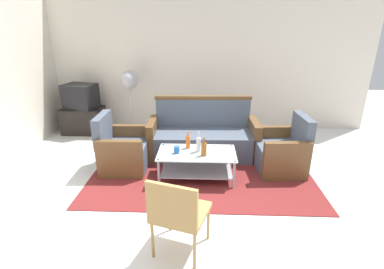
{
  "coord_description": "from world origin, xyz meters",
  "views": [
    {
      "loc": [
        -0.11,
        -3.0,
        2.1
      ],
      "look_at": [
        -0.27,
        0.8,
        0.65
      ],
      "focal_mm": 27.08,
      "sensor_mm": 36.0,
      "label": 1
    }
  ],
  "objects_px": {
    "bottle_orange": "(188,142)",
    "couch": "(203,138)",
    "tv_stand": "(84,120)",
    "cup": "(177,150)",
    "armchair_right": "(282,152)",
    "bottle_clear": "(199,144)",
    "pedestal_fan": "(130,83)",
    "armchair_left": "(123,151)",
    "wicker_chair": "(177,211)",
    "bottle_brown": "(204,149)",
    "coffee_table": "(197,161)",
    "television": "(81,96)"
  },
  "relations": [
    {
      "from": "coffee_table",
      "to": "wicker_chair",
      "type": "distance_m",
      "value": 1.52
    },
    {
      "from": "cup",
      "to": "television",
      "type": "xyz_separation_m",
      "value": [
        -2.08,
        1.86,
        0.3
      ]
    },
    {
      "from": "couch",
      "to": "armchair_right",
      "type": "xyz_separation_m",
      "value": [
        1.19,
        -0.5,
        -0.03
      ]
    },
    {
      "from": "bottle_clear",
      "to": "cup",
      "type": "distance_m",
      "value": 0.32
    },
    {
      "from": "bottle_clear",
      "to": "wicker_chair",
      "type": "bearing_deg",
      "value": -96.08
    },
    {
      "from": "television",
      "to": "wicker_chair",
      "type": "relative_size",
      "value": 0.82
    },
    {
      "from": "armchair_left",
      "to": "tv_stand",
      "type": "bearing_deg",
      "value": -142.75
    },
    {
      "from": "bottle_brown",
      "to": "television",
      "type": "relative_size",
      "value": 0.38
    },
    {
      "from": "bottle_clear",
      "to": "pedestal_fan",
      "type": "distance_m",
      "value": 2.36
    },
    {
      "from": "bottle_orange",
      "to": "television",
      "type": "distance_m",
      "value": 2.81
    },
    {
      "from": "television",
      "to": "bottle_orange",
      "type": "bearing_deg",
      "value": 157.24
    },
    {
      "from": "couch",
      "to": "bottle_orange",
      "type": "bearing_deg",
      "value": 70.34
    },
    {
      "from": "bottle_clear",
      "to": "wicker_chair",
      "type": "xyz_separation_m",
      "value": [
        -0.16,
        -1.53,
        -0.03
      ]
    },
    {
      "from": "bottle_orange",
      "to": "couch",
      "type": "bearing_deg",
      "value": 72.05
    },
    {
      "from": "couch",
      "to": "cup",
      "type": "distance_m",
      "value": 0.93
    },
    {
      "from": "bottle_clear",
      "to": "armchair_right",
      "type": "bearing_deg",
      "value": 12.88
    },
    {
      "from": "cup",
      "to": "bottle_orange",
      "type": "bearing_deg",
      "value": 50.56
    },
    {
      "from": "television",
      "to": "pedestal_fan",
      "type": "bearing_deg",
      "value": -163.02
    },
    {
      "from": "pedestal_fan",
      "to": "armchair_left",
      "type": "bearing_deg",
      "value": -81.76
    },
    {
      "from": "bottle_orange",
      "to": "pedestal_fan",
      "type": "xyz_separation_m",
      "value": [
        -1.24,
        1.73,
        0.51
      ]
    },
    {
      "from": "couch",
      "to": "wicker_chair",
      "type": "height_order",
      "value": "couch"
    },
    {
      "from": "armchair_left",
      "to": "bottle_brown",
      "type": "distance_m",
      "value": 1.31
    },
    {
      "from": "bottle_brown",
      "to": "wicker_chair",
      "type": "distance_m",
      "value": 1.42
    },
    {
      "from": "armchair_left",
      "to": "bottle_orange",
      "type": "height_order",
      "value": "armchair_left"
    },
    {
      "from": "tv_stand",
      "to": "bottle_orange",
      "type": "bearing_deg",
      "value": -36.96
    },
    {
      "from": "bottle_orange",
      "to": "cup",
      "type": "distance_m",
      "value": 0.24
    },
    {
      "from": "television",
      "to": "wicker_chair",
      "type": "xyz_separation_m",
      "value": [
        2.23,
        -3.33,
        -0.27
      ]
    },
    {
      "from": "coffee_table",
      "to": "armchair_left",
      "type": "bearing_deg",
      "value": 166.36
    },
    {
      "from": "armchair_right",
      "to": "television",
      "type": "xyz_separation_m",
      "value": [
        -3.64,
        1.51,
        0.47
      ]
    },
    {
      "from": "bottle_brown",
      "to": "pedestal_fan",
      "type": "distance_m",
      "value": 2.51
    },
    {
      "from": "couch",
      "to": "bottle_clear",
      "type": "distance_m",
      "value": 0.81
    },
    {
      "from": "couch",
      "to": "armchair_right",
      "type": "distance_m",
      "value": 1.29
    },
    {
      "from": "tv_stand",
      "to": "television",
      "type": "distance_m",
      "value": 0.5
    },
    {
      "from": "bottle_brown",
      "to": "bottle_orange",
      "type": "relative_size",
      "value": 1.02
    },
    {
      "from": "armchair_right",
      "to": "pedestal_fan",
      "type": "bearing_deg",
      "value": 55.65
    },
    {
      "from": "armchair_left",
      "to": "television",
      "type": "bearing_deg",
      "value": -142.81
    },
    {
      "from": "pedestal_fan",
      "to": "bottle_orange",
      "type": "bearing_deg",
      "value": -54.41
    },
    {
      "from": "armchair_left",
      "to": "cup",
      "type": "xyz_separation_m",
      "value": [
        0.86,
        -0.31,
        0.17
      ]
    },
    {
      "from": "couch",
      "to": "tv_stand",
      "type": "distance_m",
      "value": 2.65
    },
    {
      "from": "cup",
      "to": "couch",
      "type": "bearing_deg",
      "value": 66.72
    },
    {
      "from": "armchair_right",
      "to": "cup",
      "type": "distance_m",
      "value": 1.61
    },
    {
      "from": "armchair_right",
      "to": "bottle_orange",
      "type": "bearing_deg",
      "value": 93.12
    },
    {
      "from": "couch",
      "to": "cup",
      "type": "xyz_separation_m",
      "value": [
        -0.37,
        -0.85,
        0.14
      ]
    },
    {
      "from": "television",
      "to": "bottle_brown",
      "type": "bearing_deg",
      "value": 156.18
    },
    {
      "from": "coffee_table",
      "to": "couch",
      "type": "bearing_deg",
      "value": 84.05
    },
    {
      "from": "wicker_chair",
      "to": "bottle_orange",
      "type": "bearing_deg",
      "value": 107.23
    },
    {
      "from": "couch",
      "to": "tv_stand",
      "type": "relative_size",
      "value": 2.28
    },
    {
      "from": "bottle_brown",
      "to": "bottle_orange",
      "type": "xyz_separation_m",
      "value": [
        -0.23,
        0.25,
        -0.0
      ]
    },
    {
      "from": "bottle_brown",
      "to": "wicker_chair",
      "type": "xyz_separation_m",
      "value": [
        -0.24,
        -1.4,
        -0.01
      ]
    },
    {
      "from": "couch",
      "to": "television",
      "type": "relative_size",
      "value": 2.64
    }
  ]
}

